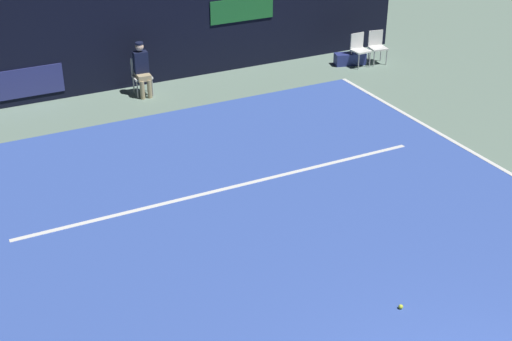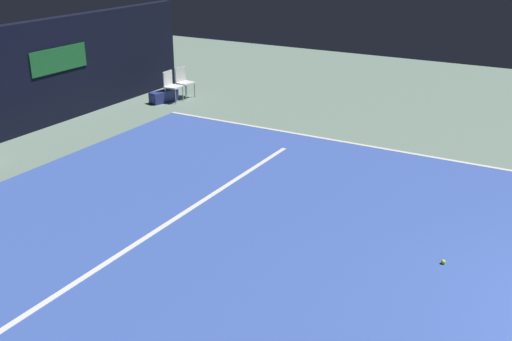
# 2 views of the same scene
# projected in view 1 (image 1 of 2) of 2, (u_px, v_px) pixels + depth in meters

# --- Properties ---
(ground_plane) EXTENTS (31.19, 31.19, 0.00)m
(ground_plane) POSITION_uv_depth(u_px,v_px,m) (285.00, 245.00, 11.74)
(ground_plane) COLOR slate
(court_surface) EXTENTS (10.30, 12.16, 0.01)m
(court_surface) POSITION_uv_depth(u_px,v_px,m) (285.00, 244.00, 11.74)
(court_surface) COLOR #3856B2
(court_surface) RESTS_ON ground
(line_service) EXTENTS (8.03, 0.10, 0.01)m
(line_service) POSITION_uv_depth(u_px,v_px,m) (230.00, 188.00, 13.41)
(line_service) COLOR white
(line_service) RESTS_ON court_surface
(back_wall) EXTENTS (15.69, 0.33, 2.60)m
(back_wall) POSITION_uv_depth(u_px,v_px,m) (124.00, 36.00, 17.62)
(back_wall) COLOR black
(back_wall) RESTS_ON ground
(line_judge_on_chair) EXTENTS (0.46, 0.54, 1.32)m
(line_judge_on_chair) POSITION_uv_depth(u_px,v_px,m) (142.00, 68.00, 17.30)
(line_judge_on_chair) COLOR white
(line_judge_on_chair) RESTS_ON ground
(courtside_chair_near) EXTENTS (0.46, 0.43, 0.88)m
(courtside_chair_near) POSITION_uv_depth(u_px,v_px,m) (359.00, 48.00, 19.31)
(courtside_chair_near) COLOR white
(courtside_chair_near) RESTS_ON ground
(courtside_chair_far) EXTENTS (0.50, 0.48, 0.88)m
(courtside_chair_far) POSITION_uv_depth(u_px,v_px,m) (377.00, 45.00, 19.52)
(courtside_chair_far) COLOR white
(courtside_chair_far) RESTS_ON ground
(tennis_ball) EXTENTS (0.07, 0.07, 0.07)m
(tennis_ball) POSITION_uv_depth(u_px,v_px,m) (401.00, 307.00, 10.24)
(tennis_ball) COLOR #CCE033
(tennis_ball) RESTS_ON court_surface
(equipment_bag) EXTENTS (0.89, 0.52, 0.32)m
(equipment_bag) POSITION_uv_depth(u_px,v_px,m) (350.00, 59.00, 19.56)
(equipment_bag) COLOR navy
(equipment_bag) RESTS_ON ground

